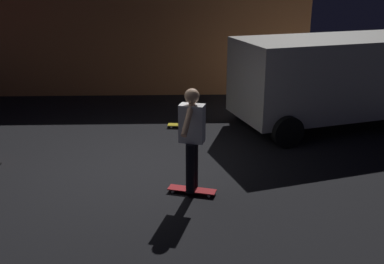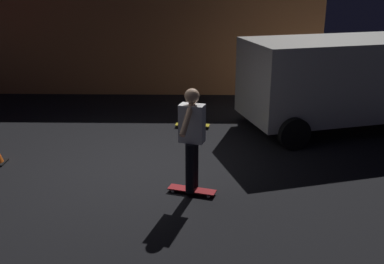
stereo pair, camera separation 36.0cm
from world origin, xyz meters
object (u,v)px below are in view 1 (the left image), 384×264
skateboard_spare (185,125)px  parked_van (336,76)px  skater (192,133)px  skateboard_ridden (192,190)px

skateboard_spare → parked_van: bearing=2.0°
parked_van → skater: size_ratio=2.96×
parked_van → skateboard_ridden: size_ratio=6.15×
parked_van → skater: parked_van is taller
parked_van → skateboard_spare: bearing=-178.0°
skateboard_ridden → skateboard_spare: same height
skateboard_spare → skater: 3.51m
skateboard_ridden → skateboard_spare: size_ratio=1.01×
skateboard_ridden → parked_van: bearing=45.6°
skater → parked_van: bearing=45.6°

